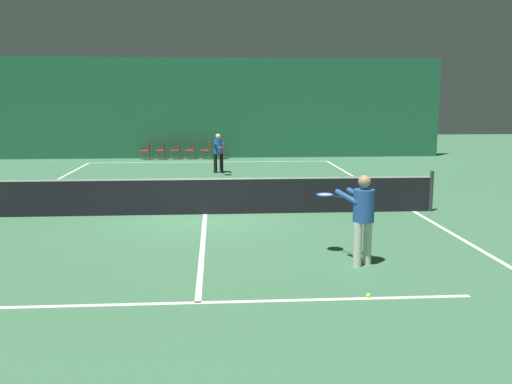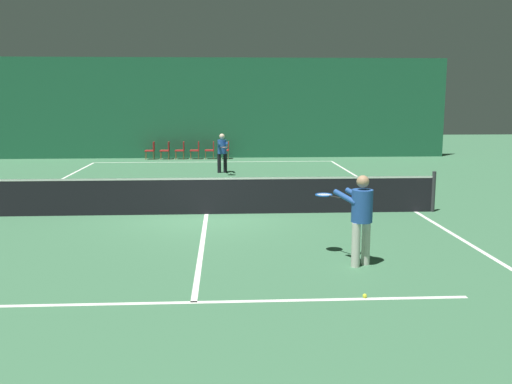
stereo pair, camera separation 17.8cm
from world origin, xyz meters
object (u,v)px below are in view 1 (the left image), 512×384
(courtside_chair_1, at_px, (162,149))
(courtside_chair_5, at_px, (221,149))
(courtside_chair_3, at_px, (192,149))
(tennis_net, at_px, (205,195))
(courtside_chair_4, at_px, (206,149))
(courtside_chair_2, at_px, (177,149))
(tennis_ball, at_px, (368,295))
(player_far, at_px, (218,150))
(player_near, at_px, (362,213))
(courtside_chair_0, at_px, (146,149))

(courtside_chair_1, xyz_separation_m, courtside_chair_5, (2.88, 0.00, 0.00))
(courtside_chair_3, bearing_deg, courtside_chair_5, 90.00)
(tennis_net, relative_size, courtside_chair_4, 14.29)
(courtside_chair_2, bearing_deg, tennis_ball, 12.02)
(player_far, height_order, courtside_chair_1, player_far)
(courtside_chair_1, bearing_deg, tennis_ball, 14.02)
(courtside_chair_4, height_order, courtside_chair_5, same)
(tennis_net, height_order, courtside_chair_3, tennis_net)
(tennis_net, bearing_deg, player_near, -58.35)
(player_near, height_order, player_far, player_near)
(tennis_ball, bearing_deg, courtside_chair_2, 102.02)
(courtside_chair_2, bearing_deg, player_near, 14.04)
(courtside_chair_0, height_order, courtside_chair_2, same)
(courtside_chair_0, relative_size, courtside_chair_2, 1.00)
(player_far, bearing_deg, courtside_chair_4, -179.17)
(player_near, height_order, courtside_chair_5, player_near)
(player_near, height_order, courtside_chair_4, player_near)
(courtside_chair_2, bearing_deg, courtside_chair_4, 90.00)
(player_far, height_order, courtside_chair_4, player_far)
(player_far, height_order, courtside_chair_0, player_far)
(player_near, xyz_separation_m, courtside_chair_0, (-5.91, 17.88, -0.47))
(player_far, xyz_separation_m, courtside_chair_3, (-1.27, 5.16, -0.42))
(player_far, bearing_deg, courtside_chair_3, -171.44)
(courtside_chair_0, relative_size, courtside_chair_3, 1.00)
(tennis_ball, bearing_deg, player_far, 98.57)
(courtside_chair_1, bearing_deg, courtside_chair_0, -90.00)
(courtside_chair_2, height_order, tennis_ball, courtside_chair_2)
(tennis_net, height_order, courtside_chair_2, tennis_net)
(courtside_chair_3, distance_m, tennis_ball, 19.88)
(courtside_chair_1, distance_m, tennis_ball, 20.18)
(player_far, bearing_deg, player_near, 5.71)
(courtside_chair_1, bearing_deg, courtside_chair_5, 90.00)
(courtside_chair_2, distance_m, courtside_chair_4, 1.44)
(courtside_chair_0, bearing_deg, tennis_ball, 15.98)
(player_near, height_order, courtside_chair_0, player_near)
(courtside_chair_1, bearing_deg, courtside_chair_3, 90.00)
(courtside_chair_4, bearing_deg, tennis_net, 0.69)
(courtside_chair_0, relative_size, courtside_chair_1, 1.00)
(courtside_chair_1, relative_size, tennis_ball, 12.73)
(courtside_chair_2, height_order, courtside_chair_3, same)
(courtside_chair_0, bearing_deg, player_near, 18.29)
(tennis_ball, bearing_deg, courtside_chair_3, 99.99)
(player_near, xyz_separation_m, courtside_chair_3, (-3.75, 17.88, -0.47))
(courtside_chair_3, bearing_deg, tennis_net, 3.80)
(player_near, height_order, courtside_chair_3, player_near)
(courtside_chair_5, bearing_deg, courtside_chair_1, -90.00)
(courtside_chair_0, relative_size, courtside_chair_4, 1.00)
(courtside_chair_3, bearing_deg, player_near, 11.85)
(courtside_chair_3, relative_size, courtside_chair_4, 1.00)
(courtside_chair_4, bearing_deg, courtside_chair_2, -90.00)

